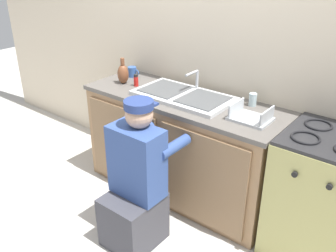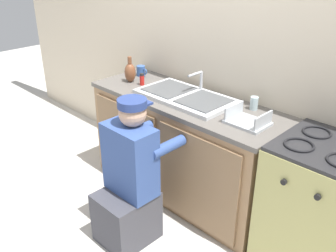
{
  "view_description": "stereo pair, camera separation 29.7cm",
  "coord_description": "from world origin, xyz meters",
  "px_view_note": "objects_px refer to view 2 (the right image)",
  "views": [
    {
      "loc": [
        1.66,
        -1.99,
        2.02
      ],
      "look_at": [
        0.0,
        0.1,
        0.72
      ],
      "focal_mm": 40.0,
      "sensor_mm": 36.0,
      "label": 1
    },
    {
      "loc": [
        1.88,
        -1.79,
        2.02
      ],
      "look_at": [
        0.0,
        0.1,
        0.72
      ],
      "focal_mm": 40.0,
      "sensor_mm": 36.0,
      "label": 2
    }
  ],
  "objects_px": {
    "dish_rack_tray": "(248,121)",
    "spice_bottle_red": "(142,79)",
    "water_glass": "(254,103)",
    "coffee_mug": "(141,71)",
    "sink_double_basin": "(186,96)",
    "vase_decorative": "(130,72)",
    "stove_range": "(316,207)",
    "plumber_person": "(129,185)"
  },
  "relations": [
    {
      "from": "stove_range",
      "to": "spice_bottle_red",
      "type": "bearing_deg",
      "value": -178.89
    },
    {
      "from": "sink_double_basin",
      "to": "spice_bottle_red",
      "type": "height_order",
      "value": "sink_double_basin"
    },
    {
      "from": "plumber_person",
      "to": "stove_range",
      "type": "bearing_deg",
      "value": 33.59
    },
    {
      "from": "water_glass",
      "to": "dish_rack_tray",
      "type": "bearing_deg",
      "value": -65.63
    },
    {
      "from": "plumber_person",
      "to": "coffee_mug",
      "type": "relative_size",
      "value": 8.76
    },
    {
      "from": "coffee_mug",
      "to": "vase_decorative",
      "type": "height_order",
      "value": "vase_decorative"
    },
    {
      "from": "sink_double_basin",
      "to": "dish_rack_tray",
      "type": "height_order",
      "value": "sink_double_basin"
    },
    {
      "from": "water_glass",
      "to": "spice_bottle_red",
      "type": "relative_size",
      "value": 0.95
    },
    {
      "from": "coffee_mug",
      "to": "water_glass",
      "type": "distance_m",
      "value": 1.21
    },
    {
      "from": "sink_double_basin",
      "to": "vase_decorative",
      "type": "xyz_separation_m",
      "value": [
        -0.63,
        -0.05,
        0.07
      ]
    },
    {
      "from": "spice_bottle_red",
      "to": "plumber_person",
      "type": "bearing_deg",
      "value": -48.3
    },
    {
      "from": "dish_rack_tray",
      "to": "vase_decorative",
      "type": "xyz_separation_m",
      "value": [
        -1.25,
        0.0,
        0.07
      ]
    },
    {
      "from": "water_glass",
      "to": "stove_range",
      "type": "bearing_deg",
      "value": -16.57
    },
    {
      "from": "vase_decorative",
      "to": "dish_rack_tray",
      "type": "bearing_deg",
      "value": -0.02
    },
    {
      "from": "spice_bottle_red",
      "to": "dish_rack_tray",
      "type": "bearing_deg",
      "value": -0.89
    },
    {
      "from": "plumber_person",
      "to": "coffee_mug",
      "type": "distance_m",
      "value": 1.26
    },
    {
      "from": "sink_double_basin",
      "to": "water_glass",
      "type": "relative_size",
      "value": 8.0
    },
    {
      "from": "dish_rack_tray",
      "to": "vase_decorative",
      "type": "relative_size",
      "value": 1.22
    },
    {
      "from": "coffee_mug",
      "to": "dish_rack_tray",
      "type": "distance_m",
      "value": 1.33
    },
    {
      "from": "sink_double_basin",
      "to": "vase_decorative",
      "type": "height_order",
      "value": "vase_decorative"
    },
    {
      "from": "stove_range",
      "to": "plumber_person",
      "type": "distance_m",
      "value": 1.28
    },
    {
      "from": "dish_rack_tray",
      "to": "spice_bottle_red",
      "type": "xyz_separation_m",
      "value": [
        -1.12,
        0.02,
        0.03
      ]
    },
    {
      "from": "water_glass",
      "to": "coffee_mug",
      "type": "bearing_deg",
      "value": -176.97
    },
    {
      "from": "sink_double_basin",
      "to": "spice_bottle_red",
      "type": "bearing_deg",
      "value": -175.98
    },
    {
      "from": "sink_double_basin",
      "to": "plumber_person",
      "type": "relative_size",
      "value": 0.72
    },
    {
      "from": "stove_range",
      "to": "dish_rack_tray",
      "type": "relative_size",
      "value": 3.32
    },
    {
      "from": "coffee_mug",
      "to": "dish_rack_tray",
      "type": "relative_size",
      "value": 0.45
    },
    {
      "from": "vase_decorative",
      "to": "water_glass",
      "type": "bearing_deg",
      "value": 12.16
    },
    {
      "from": "vase_decorative",
      "to": "spice_bottle_red",
      "type": "height_order",
      "value": "vase_decorative"
    },
    {
      "from": "vase_decorative",
      "to": "spice_bottle_red",
      "type": "relative_size",
      "value": 2.19
    },
    {
      "from": "sink_double_basin",
      "to": "water_glass",
      "type": "height_order",
      "value": "sink_double_basin"
    },
    {
      "from": "water_glass",
      "to": "spice_bottle_red",
      "type": "xyz_separation_m",
      "value": [
        -1.0,
        -0.23,
        0.0
      ]
    },
    {
      "from": "stove_range",
      "to": "spice_bottle_red",
      "type": "distance_m",
      "value": 1.74
    },
    {
      "from": "dish_rack_tray",
      "to": "vase_decorative",
      "type": "distance_m",
      "value": 1.26
    },
    {
      "from": "stove_range",
      "to": "coffee_mug",
      "type": "relative_size",
      "value": 7.37
    },
    {
      "from": "sink_double_basin",
      "to": "vase_decorative",
      "type": "relative_size",
      "value": 3.48
    },
    {
      "from": "sink_double_basin",
      "to": "spice_bottle_red",
      "type": "xyz_separation_m",
      "value": [
        -0.49,
        -0.03,
        0.03
      ]
    },
    {
      "from": "plumber_person",
      "to": "dish_rack_tray",
      "type": "xyz_separation_m",
      "value": [
        0.51,
        0.66,
        0.46
      ]
    },
    {
      "from": "sink_double_basin",
      "to": "plumber_person",
      "type": "distance_m",
      "value": 0.85
    },
    {
      "from": "sink_double_basin",
      "to": "stove_range",
      "type": "distance_m",
      "value": 1.26
    },
    {
      "from": "dish_rack_tray",
      "to": "spice_bottle_red",
      "type": "height_order",
      "value": "dish_rack_tray"
    },
    {
      "from": "stove_range",
      "to": "spice_bottle_red",
      "type": "relative_size",
      "value": 8.85
    }
  ]
}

